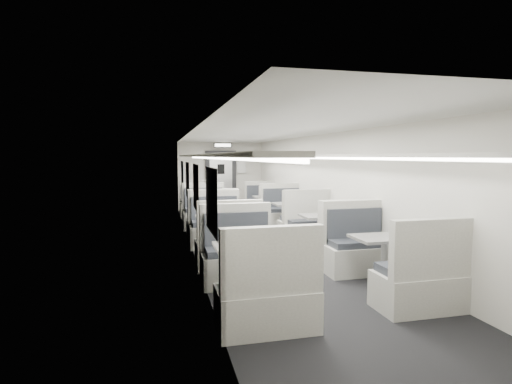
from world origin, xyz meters
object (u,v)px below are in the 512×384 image
booth_left_b (208,218)px  vestibule_door (221,181)px  booth_left_a (199,208)px  booth_left_c (221,235)px  passenger (211,198)px  exit_sign (223,145)px  booth_right_b (292,218)px  booth_right_c (324,234)px  booth_right_d (384,262)px  booth_right_a (268,208)px  booth_left_d (250,273)px

booth_left_b → vestibule_door: size_ratio=1.07×
booth_left_a → booth_left_c: booth_left_c is taller
booth_left_a → vestibule_door: (1.00, 2.24, 0.66)m
booth_left_a → booth_left_b: size_ratio=0.94×
passenger → exit_sign: size_ratio=2.45×
booth_right_b → exit_sign: (-1.00, 4.49, 1.88)m
booth_left_b → booth_right_c: size_ratio=1.03×
booth_right_d → booth_left_c: bearing=129.4°
booth_right_c → vestibule_door: vestibule_door is taller
booth_left_c → booth_right_a: 4.38m
exit_sign → booth_left_a: bearing=-119.7°
booth_right_d → booth_right_c: bearing=90.0°
booth_left_c → booth_right_c: size_ratio=1.01×
passenger → exit_sign: bearing=98.1°
booth_right_c → exit_sign: (-1.00, 6.43, 1.89)m
booth_right_b → booth_left_a: bearing=126.1°
exit_sign → booth_right_c: bearing=-81.2°
booth_left_d → vestibule_door: (1.00, 9.18, 0.64)m
booth_left_b → vestibule_door: bearing=77.4°
booth_right_a → passenger: passenger is taller
booth_right_b → booth_right_d: (0.00, -4.10, -0.00)m
booth_left_a → booth_right_a: (2.00, -0.51, -0.01)m
booth_left_c → exit_sign: size_ratio=3.58×
booth_left_b → booth_right_d: size_ratio=1.02×
booth_left_a → booth_left_d: size_ratio=0.95×
booth_right_b → booth_left_c: bearing=-140.3°
booth_right_a → vestibule_door: vestibule_door is taller
booth_right_a → vestibule_door: bearing=110.0°
booth_right_b → booth_right_d: size_ratio=1.01×
booth_right_b → exit_sign: exit_sign is taller
booth_right_d → exit_sign: (-1.00, 8.59, 1.89)m
booth_right_c → passenger: (-1.75, 3.81, 0.37)m
vestibule_door → booth_left_c: bearing=-98.6°
exit_sign → booth_left_d: bearing=-96.6°
booth_left_d → booth_right_b: (2.00, 4.20, -0.00)m
booth_right_a → booth_right_b: bearing=-90.0°
passenger → booth_right_c: bearing=-41.2°
vestibule_door → booth_left_b: bearing=-102.6°
booth_right_d → vestibule_door: vestibule_door is taller
booth_right_d → passenger: passenger is taller
booth_left_b → booth_right_d: bearing=-66.5°
booth_left_a → booth_left_b: 2.25m
booth_right_a → booth_left_c: bearing=-117.2°
booth_right_a → booth_right_c: size_ratio=0.95×
vestibule_door → exit_sign: bearing=-90.0°
booth_left_b → booth_left_d: size_ratio=1.01×
booth_left_c → booth_right_a: booth_left_c is taller
vestibule_door → booth_right_c: bearing=-81.8°
booth_right_a → exit_sign: 3.12m
booth_left_b → passenger: size_ratio=1.48×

